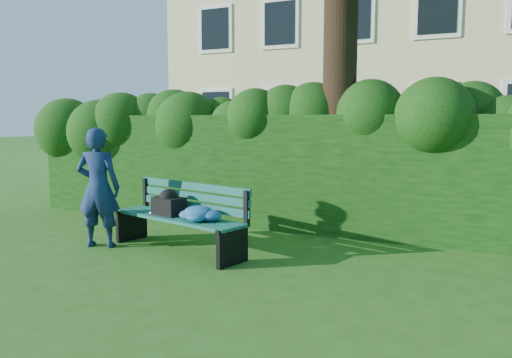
% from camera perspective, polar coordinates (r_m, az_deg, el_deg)
% --- Properties ---
extents(ground, '(80.00, 80.00, 0.00)m').
position_cam_1_polar(ground, '(6.23, -2.40, -9.30)').
color(ground, '#2D5918').
rests_on(ground, ground).
extents(apartment_building, '(16.00, 8.08, 12.00)m').
position_cam_1_polar(apartment_building, '(19.94, 17.73, 18.90)').
color(apartment_building, beige).
rests_on(apartment_building, ground).
extents(hedge, '(10.00, 1.00, 1.80)m').
position_cam_1_polar(hedge, '(8.04, 4.90, 0.88)').
color(hedge, black).
rests_on(hedge, ground).
extents(park_bench, '(2.14, 1.05, 0.89)m').
position_cam_1_polar(park_bench, '(6.60, -8.35, -3.97)').
color(park_bench, '#0F4B42').
rests_on(park_bench, ground).
extents(man_reading, '(0.69, 0.56, 1.63)m').
position_cam_1_polar(man_reading, '(7.07, -17.58, -0.95)').
color(man_reading, navy).
rests_on(man_reading, ground).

